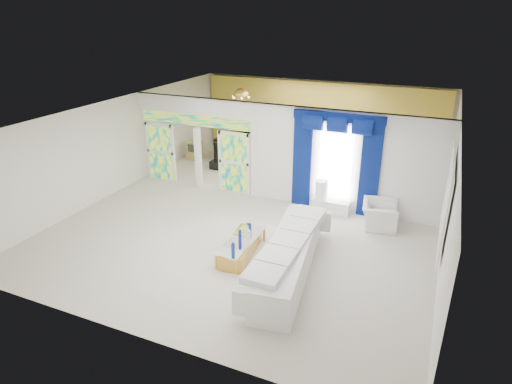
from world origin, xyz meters
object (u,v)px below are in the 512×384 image
at_px(white_sofa, 290,258).
at_px(armchair, 380,215).
at_px(coffee_table, 241,247).
at_px(grand_piano, 240,146).
at_px(console_table, 330,206).

bearing_deg(white_sofa, armchair, 56.98).
xyz_separation_m(coffee_table, grand_piano, (-3.29, 6.84, 0.26)).
bearing_deg(grand_piano, white_sofa, -54.61).
distance_m(coffee_table, grand_piano, 7.60).
bearing_deg(armchair, coffee_table, 127.13).
xyz_separation_m(white_sofa, coffee_table, (-1.35, 0.30, -0.19)).
relative_size(white_sofa, grand_piano, 2.24).
height_order(coffee_table, grand_piano, grand_piano).
bearing_deg(armchair, console_table, 68.35).
relative_size(white_sofa, armchair, 3.81).
bearing_deg(white_sofa, grand_piano, 115.11).
height_order(white_sofa, armchair, white_sofa).
relative_size(coffee_table, grand_piano, 0.97).
relative_size(armchair, grand_piano, 0.59).
height_order(armchair, grand_piano, grand_piano).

